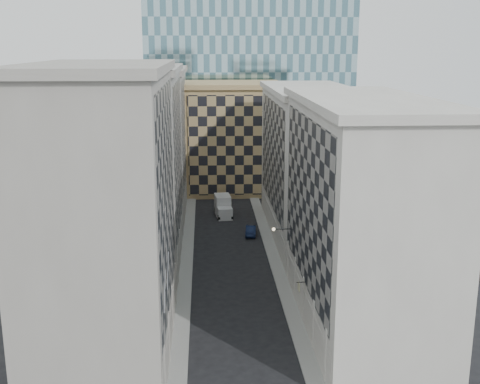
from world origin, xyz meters
name	(u,v)px	position (x,y,z in m)	size (l,w,h in m)	color
sidewalk_west	(186,266)	(-5.25, 30.00, 0.07)	(1.50, 100.00, 0.15)	gray
sidewalk_east	(276,264)	(5.25, 30.00, 0.07)	(1.50, 100.00, 0.15)	gray
bldg_left_a	(106,214)	(-10.88, 11.00, 11.82)	(10.80, 22.80, 23.70)	gray
bldg_left_b	(136,166)	(-10.88, 33.00, 11.32)	(10.80, 22.80, 22.70)	gray
bldg_left_c	(152,141)	(-10.88, 55.00, 10.83)	(10.80, 22.80, 21.70)	gray
bldg_right_a	(360,214)	(10.88, 15.00, 10.32)	(10.80, 26.80, 20.70)	#BCB6AD
bldg_right_b	(309,162)	(10.89, 42.00, 9.85)	(10.80, 28.80, 19.70)	#BCB6AD
tan_block	(233,137)	(2.00, 67.90, 9.44)	(16.80, 14.80, 18.80)	tan
church_tower	(218,34)	(0.00, 82.00, 26.95)	(7.20, 7.20, 51.50)	#2A2620
flagpoles_left	(166,281)	(-5.90, 6.00, 8.00)	(0.10, 6.33, 2.33)	gray
bracket_lamp	(275,229)	(4.38, 24.00, 6.20)	(1.98, 0.36, 0.36)	black
box_truck	(223,207)	(-0.25, 51.10, 1.30)	(2.69, 5.61, 2.98)	#BDBDBD
dark_car	(251,231)	(3.16, 41.20, 0.64)	(1.36, 3.89, 1.28)	#0D1732
shop_sign	(299,286)	(5.42, 14.21, 3.83)	(0.85, 0.75, 0.83)	black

